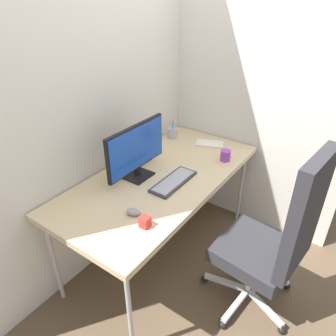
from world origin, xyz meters
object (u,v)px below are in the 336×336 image
Objects in this scene: coffee_mug at (225,155)px; desk_clamp_accessory at (145,222)px; keyboard at (174,181)px; notebook at (210,144)px; monitor at (136,149)px; pen_holder at (172,133)px; office_chair at (276,239)px; mouse at (134,212)px.

coffee_mug is 1.78× the size of desk_clamp_accessory.
coffee_mug is (0.49, -0.15, 0.03)m from keyboard.
notebook is at bearing 6.93° from keyboard.
monitor is 0.72m from coffee_mug.
keyboard is 0.48m from desk_clamp_accessory.
desk_clamp_accessory is at bearing -152.94° from pen_holder.
pen_holder is at bearing 35.01° from keyboard.
desk_clamp_accessory is (-0.96, 0.03, -0.01)m from coffee_mug.
notebook is (0.06, -0.34, -0.04)m from pen_holder.
keyboard is (-0.02, 0.73, 0.15)m from office_chair.
office_chair reaches higher than notebook.
desk_clamp_accessory is (-1.07, -0.54, -0.02)m from pen_holder.
coffee_mug reaches higher than desk_clamp_accessory.
pen_holder is at bearing 13.96° from monitor.
monitor is 6.11× the size of mouse.
office_chair is 19.09× the size of desk_clamp_accessory.
mouse is at bearing 70.08° from desk_clamp_accessory.
office_chair is 1.30m from pen_holder.
notebook is at bearing 10.18° from desk_clamp_accessory.
office_chair reaches higher than mouse.
office_chair is at bearing -149.99° from notebook.
office_chair is at bearing -75.29° from mouse.
office_chair is 6.78× the size of pen_holder.
desk_clamp_accessory is (-0.46, -0.12, 0.02)m from keyboard.
pen_holder is at bearing 78.98° from coffee_mug.
desk_clamp_accessory reaches higher than mouse.
keyboard is at bearing 163.32° from coffee_mug.
office_chair reaches higher than keyboard.
desk_clamp_accessory is at bearing 178.45° from coffee_mug.
pen_holder is (1.02, 0.43, 0.03)m from mouse.
monitor is 1.41× the size of keyboard.
monitor is at bearing 95.76° from office_chair.
office_chair is at bearing -51.12° from desk_clamp_accessory.
notebook is at bearing -12.43° from mouse.
monitor is 4.84× the size of coffee_mug.
pen_holder is (0.68, 0.17, -0.16)m from monitor.
mouse is (-0.34, -0.26, -0.19)m from monitor.
pen_holder is (0.58, 1.15, 0.19)m from office_chair.
pen_holder is at bearing 63.23° from office_chair.
mouse is 1.41× the size of desk_clamp_accessory.
desk_clamp_accessory is at bearing 168.71° from notebook.
notebook is at bearing -13.17° from monitor.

